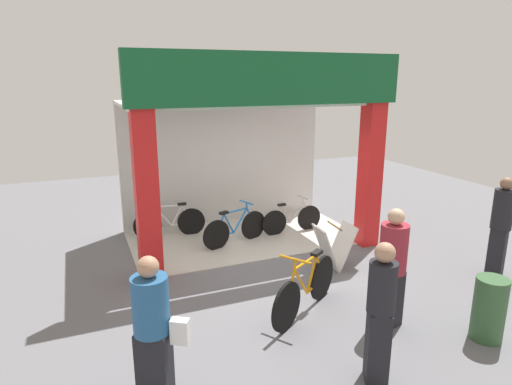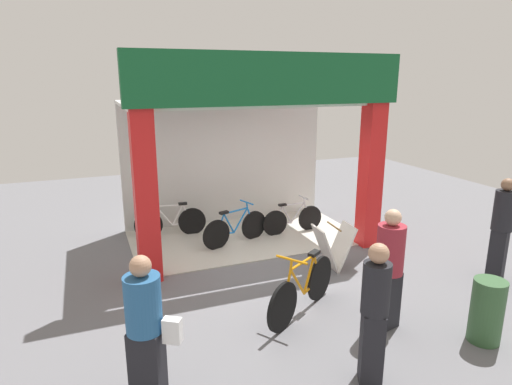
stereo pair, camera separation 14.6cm
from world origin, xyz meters
TOP-DOWN VIEW (x-y plane):
  - ground_plane at (0.00, 0.00)m, footprint 17.41×17.41m
  - shop_facade at (0.00, 1.27)m, footprint 4.90×2.89m
  - bicycle_inside_0 at (1.07, 1.17)m, footprint 1.44×0.39m
  - bicycle_inside_1 at (-0.31, 0.99)m, footprint 1.50×0.54m
  - bicycle_inside_2 at (-1.45, 1.92)m, footprint 1.51×0.42m
  - bicycle_parked_0 at (-0.30, -1.94)m, footprint 1.50×1.00m
  - sandwich_board_sign at (0.92, -0.75)m, footprint 0.70×0.56m
  - pedestrian_0 at (0.60, -2.66)m, footprint 0.44×0.44m
  - pedestrian_1 at (-0.28, -3.54)m, footprint 0.41×0.41m
  - pedestrian_2 at (3.24, -2.15)m, footprint 0.59×0.45m
  - pedestrian_3 at (-2.62, -3.02)m, footprint 0.60×0.50m
  - trash_bin at (1.57, -3.41)m, footprint 0.40×0.40m

SIDE VIEW (x-z plane):
  - ground_plane at x=0.00m, z-range 0.00..0.00m
  - bicycle_inside_0 at x=1.07m, z-range -0.08..0.71m
  - bicycle_inside_2 at x=-1.45m, z-range -0.08..0.75m
  - bicycle_inside_1 at x=-0.31m, z-range -0.09..0.77m
  - bicycle_parked_0 at x=-0.30m, z-range -0.10..0.87m
  - sandwich_board_sign at x=0.92m, z-range 0.00..0.81m
  - trash_bin at x=1.57m, z-range 0.00..0.85m
  - pedestrian_1 at x=-0.28m, z-range 0.02..1.67m
  - pedestrian_0 at x=0.60m, z-range 0.03..1.71m
  - pedestrian_3 at x=-2.62m, z-range 0.04..1.71m
  - pedestrian_2 at x=3.24m, z-range 0.02..1.78m
  - shop_facade at x=0.00m, z-range 0.11..3.83m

